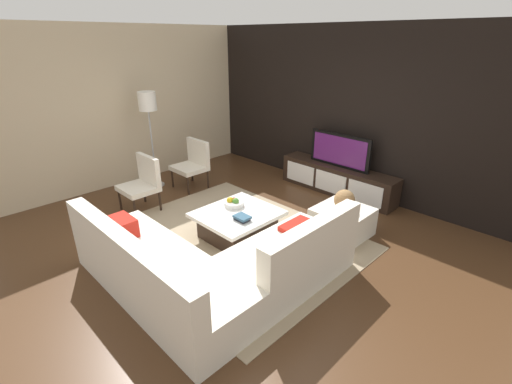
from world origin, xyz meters
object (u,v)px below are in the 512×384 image
Objects in this scene: accent_chair_near at (143,180)px; ottoman at (342,222)px; coffee_table at (238,224)px; fruit_bowl at (234,203)px; decorative_ball at (344,200)px; book_stack at (242,218)px; accent_chair_far at (193,161)px; television at (340,150)px; sectional_couch at (209,266)px; media_console at (337,180)px; floor_lamp at (148,108)px.

accent_chair_near reaches higher than ottoman.
fruit_bowl is (-0.18, 0.10, 0.23)m from coffee_table.
decorative_ball is 1.43m from book_stack.
accent_chair_far reaches higher than book_stack.
accent_chair_far reaches higher than fruit_bowl.
accent_chair_far is 2.96m from decorative_ball.
ottoman is at bearing -53.90° from television.
sectional_couch is at bearing -53.31° from fruit_bowl.
television is (-0.00, 0.00, 0.54)m from media_console.
accent_chair_near is at bearing -170.25° from book_stack.
fruit_bowl is (-0.28, -2.20, 0.18)m from media_console.
book_stack is (0.21, -0.11, 0.21)m from coffee_table.
ottoman is 3.33× the size of book_stack.
media_console is 1.88× the size of television.
sectional_couch is at bearing -57.67° from coffee_table.
coffee_table is 1.20× the size of accent_chair_far.
fruit_bowl reaches higher than ottoman.
sectional_couch reaches higher than coffee_table.
decorative_ball reaches higher than ottoman.
book_stack is at bearing -123.08° from ottoman.
fruit_bowl reaches higher than book_stack.
sectional_couch is 2.09m from ottoman.
sectional_couch is 1.41× the size of floor_lamp.
accent_chair_far is at bearing 161.55° from fruit_bowl.
sectional_couch is at bearing -4.86° from accent_chair_near.
floor_lamp is at bearing -140.99° from media_console.
media_console is 2.30m from coffee_table.
fruit_bowl is 1.33× the size of book_stack.
fruit_bowl is (2.31, -0.10, -1.02)m from floor_lamp.
decorative_ball is at bearing 14.16° from floor_lamp.
coffee_table is (-0.10, -2.30, -0.05)m from media_console.
television reaches higher than accent_chair_near.
ottoman is (0.89, -1.22, -0.59)m from television.
ottoman is at bearing 47.44° from coffee_table.
coffee_table is at bearing -20.67° from accent_chair_far.
media_console is 0.89× the size of sectional_couch.
floor_lamp reaches higher than ottoman.
television reaches higher than book_stack.
media_console is 1.51m from ottoman.
book_stack is (-0.77, -1.19, -0.13)m from decorative_ball.
television is at bearing 126.10° from ottoman.
sectional_couch is at bearing -81.00° from television.
coffee_table is 1.20× the size of accent_chair_near.
decorative_ball reaches higher than coffee_table.
sectional_couch is at bearing -64.98° from book_stack.
coffee_table is at bearing 22.34° from accent_chair_near.
television is 3.31m from accent_chair_near.
accent_chair_near is (-1.83, -2.74, -0.30)m from television.
book_stack is at bearing -6.58° from floor_lamp.
book_stack is (-0.40, 0.87, 0.12)m from sectional_couch.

